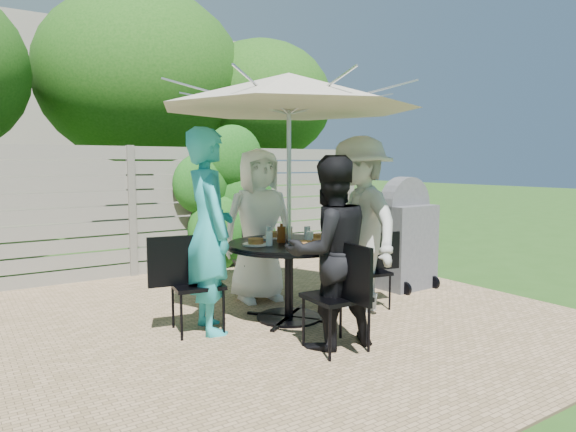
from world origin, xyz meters
TOP-DOWN VIEW (x-y plane):
  - backyard_envelope at (0.09, 10.29)m, footprint 60.00×60.00m
  - patio_table at (0.71, 0.10)m, footprint 1.41×1.41m
  - umbrella at (0.71, 0.10)m, footprint 2.93×2.93m
  - chair_back at (0.86, 1.05)m, footprint 0.48×0.66m
  - person_back at (0.84, 0.92)m, footprint 0.94×0.69m
  - chair_left at (-0.25, 0.25)m, footprint 0.71×0.53m
  - person_left at (-0.11, 0.23)m, footprint 0.57×0.77m
  - chair_front at (0.56, -0.86)m, footprint 0.49×0.71m
  - person_front at (0.58, -0.72)m, footprint 0.90×0.75m
  - chair_right at (1.66, -0.05)m, footprint 0.64×0.47m
  - person_right at (1.53, -0.03)m, footprint 0.88×1.32m
  - plate_back at (0.76, 0.45)m, footprint 0.26×0.26m
  - plate_left at (0.35, 0.15)m, footprint 0.26×0.26m
  - plate_front at (0.65, -0.26)m, footprint 0.26×0.26m
  - plate_right at (1.06, 0.04)m, footprint 0.26×0.26m
  - plate_extra at (0.84, -0.23)m, footprint 0.24×0.24m
  - glass_back at (0.65, 0.37)m, footprint 0.07×0.07m
  - glass_left at (0.44, 0.03)m, footprint 0.07×0.07m
  - glass_front at (0.77, -0.17)m, footprint 0.07×0.07m
  - glass_right at (0.98, 0.16)m, footprint 0.07×0.07m
  - syrup_jug at (0.66, 0.16)m, footprint 0.09×0.09m
  - coffee_cup at (0.84, 0.30)m, footprint 0.08×0.08m
  - bbq_grill at (2.68, 0.40)m, footprint 0.72×0.57m

SIDE VIEW (x-z plane):
  - chair_right at x=1.66m, z-range -0.17..0.68m
  - chair_back at x=0.86m, z-range -0.18..0.71m
  - chair_left at x=-0.25m, z-range -0.19..0.76m
  - chair_front at x=0.56m, z-range -0.19..0.77m
  - patio_table at x=0.71m, z-range 0.16..0.97m
  - bbq_grill at x=2.68m, z-range -0.06..1.37m
  - plate_back at x=0.76m, z-range 0.80..0.86m
  - plate_left at x=0.35m, z-range 0.80..0.86m
  - plate_front at x=0.65m, z-range 0.80..0.86m
  - plate_right at x=1.06m, z-range 0.80..0.86m
  - plate_extra at x=0.84m, z-range 0.80..0.86m
  - person_front at x=0.58m, z-range 0.00..1.68m
  - coffee_cup at x=0.84m, z-range 0.81..0.93m
  - glass_back at x=0.65m, z-range 0.81..0.95m
  - glass_left at x=0.44m, z-range 0.81..0.95m
  - glass_front at x=0.77m, z-range 0.81..0.95m
  - glass_right at x=0.98m, z-range 0.81..0.95m
  - person_back at x=0.84m, z-range 0.00..1.77m
  - syrup_jug at x=0.66m, z-range 0.81..0.97m
  - person_right at x=1.53m, z-range 0.00..1.89m
  - person_left at x=-0.11m, z-range 0.00..1.94m
  - umbrella at x=0.71m, z-range 1.06..3.55m
  - backyard_envelope at x=0.09m, z-range 0.11..5.11m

